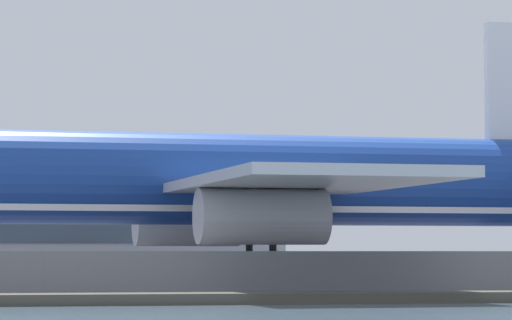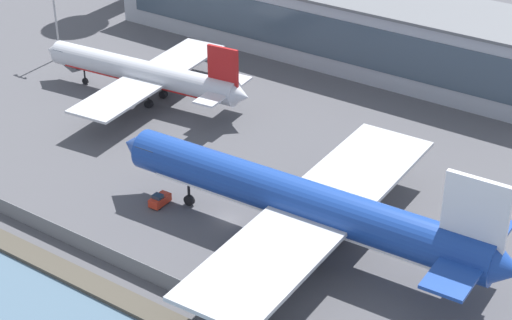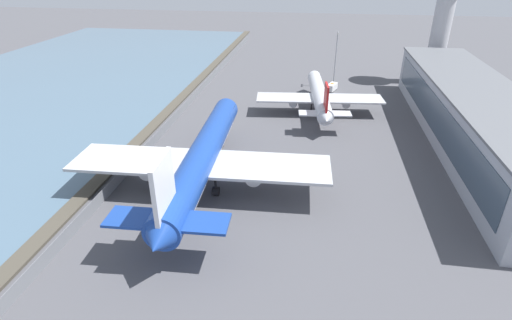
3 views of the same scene
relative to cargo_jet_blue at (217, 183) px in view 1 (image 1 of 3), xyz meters
The scene contains 4 objects.
ground_plane 13.02m from the cargo_jet_blue, behind, with size 500.00×500.00×0.00m, color #4C4C51.
shoreline_seawall 24.79m from the cargo_jet_blue, 118.13° to the right, with size 320.00×3.00×0.50m.
perimeter_fence 20.82m from the cargo_jet_blue, 124.18° to the right, with size 280.00×0.10×2.36m.
cargo_jet_blue is the anchor object (origin of this frame).
Camera 1 is at (-4.65, -86.31, 2.30)m, focal length 105.00 mm.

